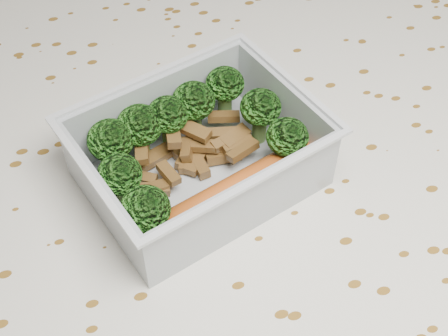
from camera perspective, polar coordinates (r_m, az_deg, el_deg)
name	(u,v)px	position (r m, az deg, el deg)	size (l,w,h in m)	color
dining_table	(212,247)	(0.56, -1.13, -7.23)	(1.40, 0.90, 0.75)	brown
tablecloth	(211,213)	(0.52, -1.21, -4.15)	(1.46, 0.96, 0.19)	silver
lunch_container	(199,161)	(0.48, -2.28, 0.68)	(0.21, 0.18, 0.06)	silver
broccoli_florets	(181,134)	(0.48, -3.99, 3.11)	(0.16, 0.14, 0.05)	#608C3F
meat_pile	(195,152)	(0.49, -2.68, 1.46)	(0.11, 0.07, 0.03)	brown
sausage	(232,193)	(0.46, 0.72, -2.26)	(0.15, 0.06, 0.02)	#C1541B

